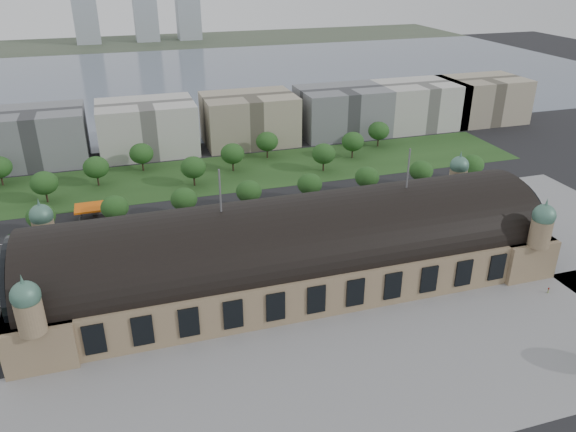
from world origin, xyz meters
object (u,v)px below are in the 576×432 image
object	(u,v)px
parked_car_3	(158,263)
traffic_car_1	(12,257)
traffic_car_2	(33,270)
traffic_car_3	(156,229)
parked_car_1	(115,264)
parked_car_5	(217,252)
parked_car_0	(103,268)
petrol_station	(99,207)
parked_car_6	(218,254)
traffic_car_5	(365,201)
traffic_car_6	(475,197)
parked_car_4	(86,274)
bus_mid	(251,238)
bus_east	(308,223)
parked_car_2	(90,272)
bus_west	(254,231)
traffic_car_4	(247,232)
pedestrian_0	(548,290)

from	to	relation	value
parked_car_3	traffic_car_1	bearing A→B (deg)	-134.68
traffic_car_2	traffic_car_3	size ratio (longest dim) A/B	1.33
parked_car_1	parked_car_5	distance (m)	31.76
parked_car_0	parked_car_5	distance (m)	35.34
petrol_station	parked_car_6	xyz separation A→B (m)	(35.91, -44.28, -2.13)
traffic_car_5	traffic_car_6	size ratio (longest dim) A/B	0.85
parked_car_4	bus_mid	size ratio (longest dim) A/B	0.36
traffic_car_2	bus_east	bearing A→B (deg)	85.57
traffic_car_1	traffic_car_5	world-z (taller)	traffic_car_5
petrol_station	traffic_car_1	world-z (taller)	petrol_station
parked_car_2	traffic_car_5	bearing A→B (deg)	75.93
bus_west	bus_east	world-z (taller)	bus_east
traffic_car_2	bus_west	xyz separation A→B (m)	(70.05, 3.52, 0.83)
petrol_station	bus_east	world-z (taller)	petrol_station
parked_car_0	bus_mid	world-z (taller)	bus_mid
traffic_car_3	traffic_car_5	size ratio (longest dim) A/B	0.96
bus_mid	parked_car_6	bearing A→B (deg)	114.15
traffic_car_2	bus_mid	distance (m)	67.64
traffic_car_4	parked_car_6	xyz separation A→B (m)	(-12.44, -12.80, 0.06)
parked_car_2	bus_west	size ratio (longest dim) A/B	0.39
parked_car_4	pedestrian_0	world-z (taller)	pedestrian_0
parked_car_2	parked_car_6	bearing A→B (deg)	60.97
parked_car_0	parked_car_5	xyz separation A→B (m)	(35.33, -0.81, -0.16)
traffic_car_2	parked_car_6	xyz separation A→B (m)	(55.58, -7.42, 0.01)
parked_car_1	pedestrian_0	bearing A→B (deg)	39.09
traffic_car_3	bus_west	world-z (taller)	bus_west
parked_car_6	bus_west	xyz separation A→B (m)	(14.47, 10.94, 0.82)
traffic_car_5	parked_car_4	bearing A→B (deg)	104.98
traffic_car_3	parked_car_1	world-z (taller)	parked_car_1
parked_car_0	traffic_car_4	bearing A→B (deg)	76.51
traffic_car_1	parked_car_1	size ratio (longest dim) A/B	0.73
bus_mid	pedestrian_0	size ratio (longest dim) A/B	6.98
traffic_car_2	bus_mid	bearing A→B (deg)	82.08
traffic_car_1	bus_mid	world-z (taller)	bus_mid
traffic_car_2	pedestrian_0	distance (m)	151.98
petrol_station	parked_car_6	distance (m)	57.05
parked_car_3	bus_mid	bearing A→B (deg)	78.56
traffic_car_6	petrol_station	bearing A→B (deg)	-109.36
traffic_car_6	parked_car_4	bearing A→B (deg)	-91.76
petrol_station	parked_car_2	distance (m)	43.37
parked_car_1	bus_east	distance (m)	66.07
parked_car_4	bus_west	distance (m)	55.73
traffic_car_1	bus_east	bearing A→B (deg)	-91.54
parked_car_1	pedestrian_0	size ratio (longest dim) A/B	3.10
traffic_car_1	parked_car_0	xyz separation A→B (m)	(27.35, -15.43, 0.15)
traffic_car_1	parked_car_3	distance (m)	47.36
traffic_car_4	parked_car_0	world-z (taller)	parked_car_0
parked_car_4	bus_mid	world-z (taller)	bus_mid
parked_car_1	parked_car_3	world-z (taller)	parked_car_3
parked_car_4	parked_car_5	distance (m)	40.20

